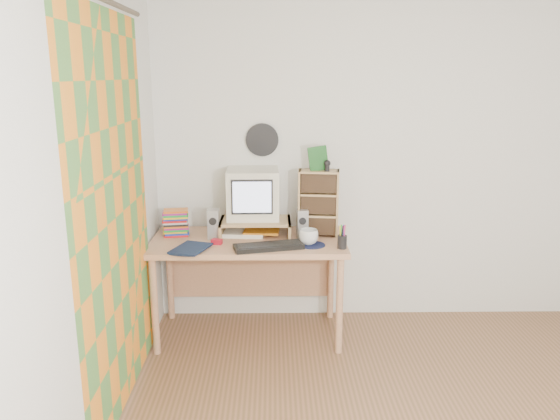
{
  "coord_description": "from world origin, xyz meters",
  "views": [
    {
      "loc": [
        -0.85,
        -2.41,
        1.91
      ],
      "look_at": [
        -0.8,
        1.33,
        0.98
      ],
      "focal_mm": 35.0,
      "sensor_mm": 36.0,
      "label": 1
    }
  ],
  "objects_px": {
    "crt_monitor": "(253,194)",
    "mug": "(309,237)",
    "keyboard": "(269,247)",
    "cd_rack": "(319,203)",
    "diary": "(177,245)",
    "dvd_stack": "(175,219)",
    "desk": "(249,254)"
  },
  "relations": [
    {
      "from": "desk",
      "to": "diary",
      "type": "relative_size",
      "value": 5.55
    },
    {
      "from": "desk",
      "to": "crt_monitor",
      "type": "height_order",
      "value": "crt_monitor"
    },
    {
      "from": "diary",
      "to": "crt_monitor",
      "type": "bearing_deg",
      "value": 55.58
    },
    {
      "from": "desk",
      "to": "keyboard",
      "type": "relative_size",
      "value": 2.96
    },
    {
      "from": "dvd_stack",
      "to": "diary",
      "type": "relative_size",
      "value": 0.99
    },
    {
      "from": "keyboard",
      "to": "cd_rack",
      "type": "xyz_separation_m",
      "value": [
        0.37,
        0.33,
        0.23
      ]
    },
    {
      "from": "diary",
      "to": "mug",
      "type": "bearing_deg",
      "value": 25.3
    },
    {
      "from": "crt_monitor",
      "to": "mug",
      "type": "xyz_separation_m",
      "value": [
        0.4,
        -0.28,
        -0.25
      ]
    },
    {
      "from": "crt_monitor",
      "to": "mug",
      "type": "height_order",
      "value": "crt_monitor"
    },
    {
      "from": "crt_monitor",
      "to": "cd_rack",
      "type": "height_order",
      "value": "cd_rack"
    },
    {
      "from": "cd_rack",
      "to": "diary",
      "type": "relative_size",
      "value": 1.93
    },
    {
      "from": "cd_rack",
      "to": "mug",
      "type": "bearing_deg",
      "value": -103.16
    },
    {
      "from": "crt_monitor",
      "to": "mug",
      "type": "bearing_deg",
      "value": -36.19
    },
    {
      "from": "keyboard",
      "to": "mug",
      "type": "height_order",
      "value": "mug"
    },
    {
      "from": "desk",
      "to": "diary",
      "type": "bearing_deg",
      "value": -149.13
    },
    {
      "from": "keyboard",
      "to": "dvd_stack",
      "type": "bearing_deg",
      "value": 140.6
    },
    {
      "from": "mug",
      "to": "diary",
      "type": "height_order",
      "value": "mug"
    },
    {
      "from": "dvd_stack",
      "to": "mug",
      "type": "xyz_separation_m",
      "value": [
        0.97,
        -0.23,
        -0.07
      ]
    },
    {
      "from": "dvd_stack",
      "to": "mug",
      "type": "distance_m",
      "value": 1.0
    },
    {
      "from": "desk",
      "to": "crt_monitor",
      "type": "bearing_deg",
      "value": 70.11
    },
    {
      "from": "desk",
      "to": "cd_rack",
      "type": "height_order",
      "value": "cd_rack"
    },
    {
      "from": "cd_rack",
      "to": "crt_monitor",
      "type": "bearing_deg",
      "value": -178.12
    },
    {
      "from": "crt_monitor",
      "to": "cd_rack",
      "type": "xyz_separation_m",
      "value": [
        0.49,
        -0.05,
        -0.06
      ]
    },
    {
      "from": "keyboard",
      "to": "diary",
      "type": "relative_size",
      "value": 1.87
    },
    {
      "from": "crt_monitor",
      "to": "diary",
      "type": "bearing_deg",
      "value": -145.13
    },
    {
      "from": "cd_rack",
      "to": "mug",
      "type": "relative_size",
      "value": 3.59
    },
    {
      "from": "cd_rack",
      "to": "diary",
      "type": "distance_m",
      "value": 1.07
    },
    {
      "from": "desk",
      "to": "dvd_stack",
      "type": "bearing_deg",
      "value": 175.49
    },
    {
      "from": "crt_monitor",
      "to": "dvd_stack",
      "type": "distance_m",
      "value": 0.6
    },
    {
      "from": "crt_monitor",
      "to": "cd_rack",
      "type": "bearing_deg",
      "value": -6.96
    },
    {
      "from": "crt_monitor",
      "to": "keyboard",
      "type": "distance_m",
      "value": 0.49
    },
    {
      "from": "keyboard",
      "to": "mug",
      "type": "distance_m",
      "value": 0.3
    }
  ]
}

